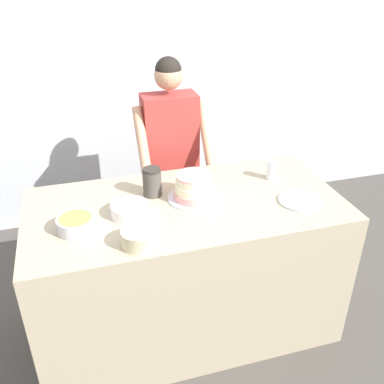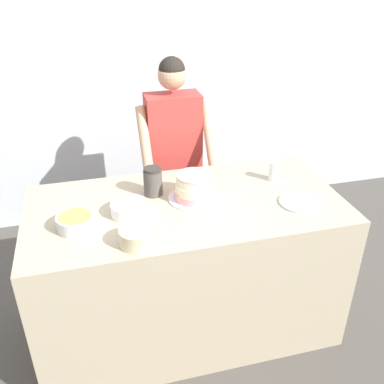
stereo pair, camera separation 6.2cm
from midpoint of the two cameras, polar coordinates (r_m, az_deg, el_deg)
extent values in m
plane|color=#4C4742|center=(2.77, 1.31, -23.16)|extent=(14.00, 14.00, 0.00)
cube|color=silver|center=(3.75, -7.95, 15.16)|extent=(10.00, 0.05, 2.60)
cube|color=tan|center=(2.73, -1.40, -9.98)|extent=(1.82, 0.89, 0.94)
cylinder|color=#2D2D38|center=(3.37, -4.61, -3.34)|extent=(0.11, 0.11, 0.78)
cylinder|color=#2D2D38|center=(3.40, -1.78, -2.91)|extent=(0.11, 0.11, 0.78)
cube|color=#B23833|center=(3.07, -3.53, 7.63)|extent=(0.38, 0.21, 0.58)
cylinder|color=tan|center=(2.89, -7.17, 5.93)|extent=(0.07, 0.37, 0.49)
cylinder|color=tan|center=(2.99, 1.41, 6.92)|extent=(0.07, 0.37, 0.49)
sphere|color=tan|center=(2.94, -3.79, 15.25)|extent=(0.19, 0.19, 0.19)
sphere|color=black|center=(2.94, -3.81, 15.89)|extent=(0.18, 0.18, 0.18)
cylinder|color=silver|center=(2.50, -0.47, -0.79)|extent=(0.31, 0.31, 0.01)
cylinder|color=pink|center=(2.49, -0.47, -0.24)|extent=(0.24, 0.24, 0.05)
cylinder|color=#F4EABC|center=(2.47, -0.47, 0.68)|extent=(0.22, 0.22, 0.05)
cylinder|color=#F4EABC|center=(2.45, -0.48, 1.62)|extent=(0.21, 0.21, 0.05)
cylinder|color=pink|center=(2.43, -0.48, 2.20)|extent=(0.21, 0.21, 0.01)
cylinder|color=beige|center=(2.12, -7.98, -6.09)|extent=(0.17, 0.17, 0.09)
cylinder|color=white|center=(2.10, -8.05, -5.26)|extent=(0.15, 0.15, 0.01)
cylinder|color=silver|center=(2.30, -15.94, -4.14)|extent=(0.20, 0.20, 0.07)
cylinder|color=#F2DB4C|center=(2.28, -16.04, -3.48)|extent=(0.17, 0.17, 0.01)
cylinder|color=white|center=(2.37, -9.04, -2.34)|extent=(0.21, 0.21, 0.07)
cylinder|color=pink|center=(2.35, -9.10, -1.76)|extent=(0.18, 0.18, 0.01)
cylinder|color=silver|center=(2.74, 9.95, 2.89)|extent=(0.06, 0.06, 0.12)
cylinder|color=silver|center=(2.54, 13.48, -1.14)|extent=(0.25, 0.25, 0.01)
cylinder|color=#4C4742|center=(2.52, -6.03, 1.17)|extent=(0.11, 0.11, 0.15)
cylinder|color=#322D28|center=(2.49, -6.14, 2.93)|extent=(0.10, 0.10, 0.02)
camera|label=1|loc=(0.03, -90.75, -0.42)|focal=40.00mm
camera|label=2|loc=(0.03, 89.25, 0.42)|focal=40.00mm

